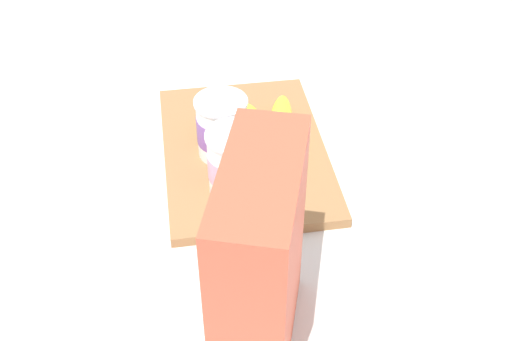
{
  "coord_description": "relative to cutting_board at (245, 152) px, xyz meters",
  "views": [
    {
      "loc": [
        -0.71,
        0.09,
        0.6
      ],
      "look_at": [
        -0.11,
        0.0,
        0.07
      ],
      "focal_mm": 44.62,
      "sensor_mm": 36.0,
      "label": 1
    }
  ],
  "objects": [
    {
      "name": "cereal_box",
      "position": [
        -0.31,
        0.03,
        0.12
      ],
      "size": [
        0.19,
        0.12,
        0.25
      ],
      "primitive_type": "cube",
      "rotation": [
        0.0,
        0.0,
        2.82
      ],
      "color": "#D85138",
      "rests_on": "ground_plane"
    },
    {
      "name": "ground_plane",
      "position": [
        0.0,
        0.0,
        -0.01
      ],
      "size": [
        2.4,
        2.4,
        0.0
      ],
      "primitive_type": "plane",
      "color": "silver"
    },
    {
      "name": "cutting_board",
      "position": [
        0.0,
        0.0,
        0.0
      ],
      "size": [
        0.33,
        0.23,
        0.02
      ],
      "primitive_type": "cube",
      "color": "olive",
      "rests_on": "ground_plane"
    },
    {
      "name": "yogurt_cup_front",
      "position": [
        -0.09,
        0.02,
        0.05
      ],
      "size": [
        0.08,
        0.08,
        0.09
      ],
      "color": "white",
      "rests_on": "cutting_board"
    },
    {
      "name": "yogurt_cup_back",
      "position": [
        -0.01,
        0.03,
        0.05
      ],
      "size": [
        0.07,
        0.07,
        0.09
      ],
      "color": "white",
      "rests_on": "cutting_board"
    },
    {
      "name": "banana_bunch",
      "position": [
        0.01,
        -0.02,
        0.03
      ],
      "size": [
        0.17,
        0.16,
        0.04
      ],
      "color": "yellow",
      "rests_on": "cutting_board"
    }
  ]
}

